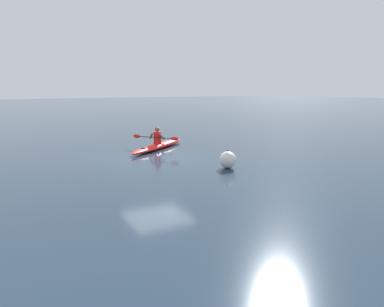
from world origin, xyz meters
name	(u,v)px	position (x,y,z in m)	size (l,w,h in m)	color
ground_plane	(157,159)	(0.00, 0.00, 0.00)	(160.00, 160.00, 0.00)	#1E2D3D
kayak	(158,146)	(-1.01, -2.16, 0.13)	(3.97, 3.23, 0.26)	red
kayaker	(157,137)	(-0.93, -2.09, 0.58)	(1.49, 1.92, 0.76)	red
mooring_buoy_channel_marker	(228,160)	(-1.58, 2.73, 0.30)	(0.61, 0.61, 0.65)	silver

